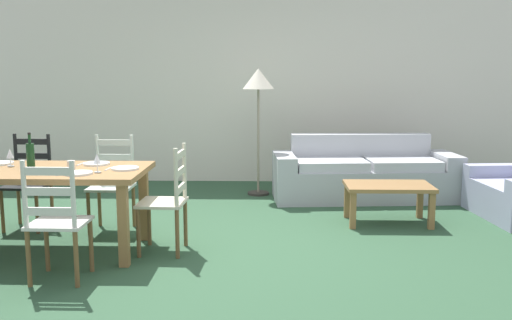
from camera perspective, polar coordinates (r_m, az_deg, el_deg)
ground_plane at (r=5.28m, az=-4.54°, el=-8.87°), size 9.60×9.60×0.02m
wall_far at (r=8.32m, az=-2.25°, el=7.14°), size 9.60×0.16×2.70m
dining_table at (r=5.36m, az=-21.09°, el=-1.75°), size 1.90×0.96×0.75m
dining_chair_near_right at (r=4.57m, az=-19.41°, el=-5.79°), size 0.42×0.40×0.96m
dining_chair_far_left at (r=6.27m, az=-21.88°, el=-2.05°), size 0.44×0.42×0.96m
dining_chair_far_right at (r=5.93m, az=-14.23°, el=-2.29°), size 0.42×0.40×0.96m
dining_chair_head_east at (r=5.09m, az=-8.85°, el=-3.94°), size 0.42×0.44×0.96m
dinner_plate_near_right at (r=4.95m, az=-17.44°, el=-1.27°), size 0.24×0.24×0.02m
fork_near_right at (r=5.01m, az=-19.06°, el=-1.32°), size 0.02×0.17×0.01m
dinner_plate_far_left at (r=5.75m, az=-24.33°, el=-0.29°), size 0.24×0.24×0.02m
dinner_plate_far_right at (r=5.42m, az=-15.74°, el=-0.35°), size 0.24×0.24×0.02m
fork_far_right at (r=5.47m, az=-17.24°, el=-0.40°), size 0.02×0.17×0.01m
dinner_plate_head_east at (r=5.10m, az=-13.02°, el=-0.82°), size 0.24×0.24×0.02m
fork_head_east at (r=5.14m, az=-14.64°, el=-0.87°), size 0.02×0.17×0.01m
wine_bottle at (r=5.40m, az=-21.72°, el=0.49°), size 0.07×0.07×0.32m
wine_glass_near_right at (r=4.99m, az=-15.69°, el=0.06°), size 0.06×0.06×0.16m
wine_glass_far_left at (r=5.57m, az=-23.49°, el=0.54°), size 0.06×0.06×0.16m
coffee_cup_primary at (r=5.13m, az=-18.07°, el=-0.55°), size 0.07×0.07×0.09m
couch at (r=7.34m, az=10.76°, el=-1.54°), size 2.33×0.97×0.80m
coffee_table at (r=6.17m, az=13.14°, el=-2.99°), size 0.90×0.56×0.42m
standing_lamp at (r=7.32m, az=0.24°, el=7.40°), size 0.40×0.40×1.64m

